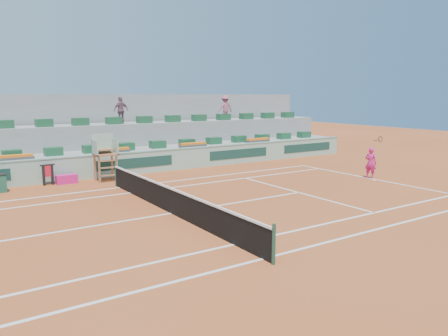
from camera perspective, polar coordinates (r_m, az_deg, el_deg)
The scene contains 16 objects.
ground at distance 16.48m, azimuth -6.90°, elevation -5.91°, with size 90.00×90.00×0.00m, color #93401C.
seating_tier_lower at distance 26.20m, azimuth -17.43°, elevation 0.83°, with size 36.00×4.00×1.20m, color gray.
seating_tier_upper at distance 27.64m, azimuth -18.42°, elevation 2.68°, with size 36.00×2.40×2.60m, color gray.
stadium_back_wall at distance 29.10m, azimuth -19.34°, elevation 4.73°, with size 36.00×0.40×4.40m, color gray.
player_bag at distance 23.09m, azimuth -19.86°, elevation -1.37°, with size 1.01×0.45×0.45m, color #D51B7B.
spectator_mid at distance 27.77m, azimuth -13.31°, elevation 7.36°, with size 0.98×0.41×1.67m, color #7B5263.
spectator_right at distance 30.98m, azimuth 0.15°, elevation 7.88°, with size 1.13×0.65×1.74m, color #A65368.
court_lines at distance 16.48m, azimuth -6.90°, elevation -5.90°, with size 23.89×11.09×0.01m.
tennis_net at distance 16.35m, azimuth -6.94°, elevation -4.13°, with size 0.10×11.97×1.10m.
advertising_hoarding at distance 24.11m, azimuth -15.93°, elevation 0.26°, with size 36.00×0.34×1.26m.
umpire_chair at distance 23.03m, azimuth -15.34°, elevation 2.15°, with size 1.10×0.90×2.40m.
seat_row_lower at distance 25.23m, azimuth -16.96°, elevation 2.41°, with size 32.90×0.60×0.44m.
seat_row_upper at distance 26.93m, azimuth -18.26°, elevation 5.77°, with size 32.90×0.60×0.44m.
flower_planters at distance 24.09m, azimuth -19.82°, elevation 1.74°, with size 26.80×0.36×0.28m.
towel_rack at distance 22.94m, azimuth -22.01°, elevation -0.61°, with size 0.68×0.11×1.03m.
tennis_player at distance 24.29m, azimuth 18.61°, elevation 0.67°, with size 0.56×0.91×2.28m.
Camera 1 is at (-7.01, -14.26, 4.37)m, focal length 35.00 mm.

